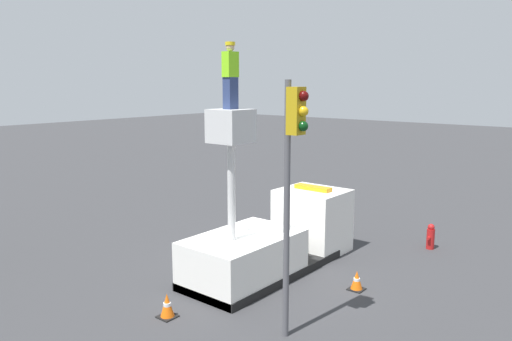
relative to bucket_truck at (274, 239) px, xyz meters
The scene contains 7 objects.
ground_plane 1.07m from the bucket_truck, behind, with size 120.00×120.00×0.00m, color #38383A.
bucket_truck is the anchor object (origin of this frame).
worker 5.35m from the bucket_truck, behind, with size 0.40×0.26×1.75m.
traffic_light_pole 5.38m from the bucket_truck, 137.90° to the right, with size 0.34×0.57×5.80m.
fire_hydrant 5.84m from the bucket_truck, 32.46° to the right, with size 0.51×0.27×0.90m.
traffic_cone_rear 4.40m from the bucket_truck, behind, with size 0.43×0.43×0.62m.
traffic_cone_curbside 2.90m from the bucket_truck, 87.63° to the right, with size 0.42×0.42×0.55m.
Camera 1 is at (-11.35, -9.00, 5.73)m, focal length 35.00 mm.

